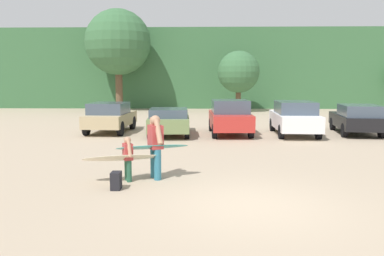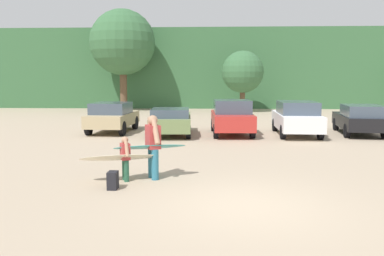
% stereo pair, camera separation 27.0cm
% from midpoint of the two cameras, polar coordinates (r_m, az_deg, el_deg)
% --- Properties ---
extents(ground_plane, '(120.00, 120.00, 0.00)m').
position_cam_midpoint_polar(ground_plane, '(9.14, 8.71, -10.83)').
color(ground_plane, tan).
extents(hillside_ridge, '(108.00, 12.00, 7.37)m').
position_cam_midpoint_polar(hillside_ridge, '(42.89, 3.97, 8.27)').
color(hillside_ridge, '#38663D').
rests_on(hillside_ridge, ground_plane).
extents(tree_left, '(5.58, 5.58, 8.63)m').
position_cam_midpoint_polar(tree_left, '(35.48, -9.62, 11.87)').
color(tree_left, brown).
rests_on(tree_left, ground_plane).
extents(tree_right, '(3.45, 3.45, 5.03)m').
position_cam_midpoint_polar(tree_right, '(33.51, 7.46, 7.88)').
color(tree_right, brown).
rests_on(tree_right, ground_plane).
extents(parked_car_tan, '(2.11, 4.01, 1.55)m').
position_cam_midpoint_polar(parked_car_tan, '(21.20, -10.88, 1.63)').
color(parked_car_tan, tan).
rests_on(parked_car_tan, ground_plane).
extents(parked_car_olive_green, '(2.15, 4.39, 1.35)m').
position_cam_midpoint_polar(parked_car_olive_green, '(19.84, -2.62, 1.08)').
color(parked_car_olive_green, '#6B7F4C').
rests_on(parked_car_olive_green, ground_plane).
extents(parked_car_red, '(2.06, 4.00, 1.73)m').
position_cam_midpoint_polar(parked_car_red, '(20.00, 6.07, 1.55)').
color(parked_car_red, '#B72D28').
rests_on(parked_car_red, ground_plane).
extents(parked_car_white, '(2.01, 4.39, 1.67)m').
position_cam_midpoint_polar(parked_car_white, '(20.40, 15.00, 1.44)').
color(parked_car_white, white).
rests_on(parked_car_white, ground_plane).
extents(parked_car_black, '(2.34, 4.36, 1.50)m').
position_cam_midpoint_polar(parked_car_black, '(21.62, 23.09, 1.22)').
color(parked_car_black, black).
rests_on(parked_car_black, ground_plane).
extents(person_adult, '(0.51, 0.76, 1.78)m').
position_cam_midpoint_polar(person_adult, '(11.19, -4.87, -2.14)').
color(person_adult, teal).
rests_on(person_adult, ground_plane).
extents(person_child, '(0.35, 0.52, 1.23)m').
position_cam_midpoint_polar(person_child, '(11.09, -8.77, -3.94)').
color(person_child, '#26593F').
rests_on(person_child, ground_plane).
extents(surfboard_teal, '(2.11, 1.13, 0.24)m').
position_cam_midpoint_polar(surfboard_teal, '(11.22, -5.29, -2.70)').
color(surfboard_teal, teal).
extents(surfboard_cream, '(2.24, 1.12, 0.31)m').
position_cam_midpoint_polar(surfboard_cream, '(11.09, -9.50, -4.17)').
color(surfboard_cream, beige).
extents(backpack_dropped, '(0.24, 0.34, 0.45)m').
position_cam_midpoint_polar(backpack_dropped, '(10.42, -10.46, -7.32)').
color(backpack_dropped, black).
rests_on(backpack_dropped, ground_plane).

